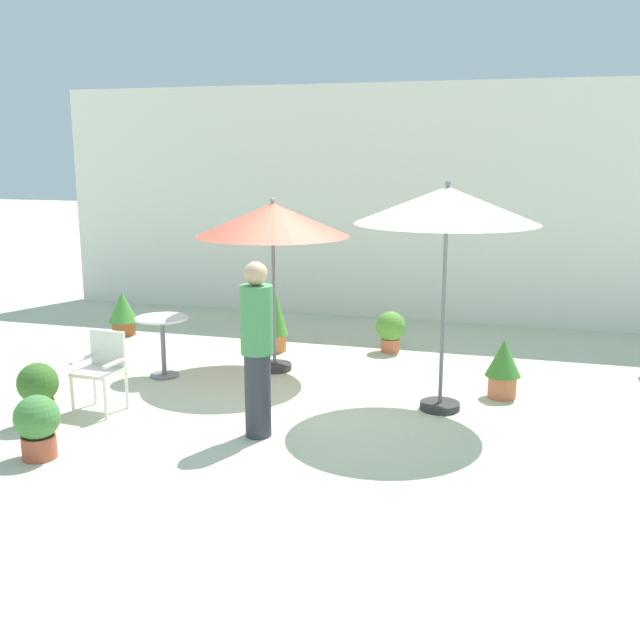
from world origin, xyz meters
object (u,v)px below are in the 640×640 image
at_px(potted_plant_1, 275,318).
at_px(potted_plant_3, 38,391).
at_px(patio_umbrella_0, 447,208).
at_px(cafe_table_0, 163,336).
at_px(potted_plant_2, 37,424).
at_px(potted_plant_4, 267,325).
at_px(standing_person, 257,347).
at_px(patio_chair_1, 102,365).
at_px(potted_plant_6, 123,312).
at_px(patio_umbrella_1, 273,221).
at_px(potted_plant_5, 390,329).
at_px(potted_plant_0, 503,366).

relative_size(potted_plant_1, potted_plant_3, 1.36).
distance_m(patio_umbrella_0, cafe_table_0, 3.90).
bearing_deg(potted_plant_2, potted_plant_4, 82.96).
bearing_deg(cafe_table_0, potted_plant_3, -102.03).
bearing_deg(potted_plant_2, potted_plant_1, 79.07).
distance_m(cafe_table_0, potted_plant_3, 1.99).
height_order(potted_plant_3, standing_person, standing_person).
height_order(patio_chair_1, potted_plant_3, patio_chair_1).
xyz_separation_m(potted_plant_3, potted_plant_4, (1.09, 3.87, -0.09)).
distance_m(patio_chair_1, potted_plant_1, 3.04).
relative_size(patio_umbrella_0, patio_chair_1, 2.86).
xyz_separation_m(potted_plant_2, potted_plant_3, (-0.52, 0.74, 0.04)).
bearing_deg(patio_chair_1, cafe_table_0, 88.24).
bearing_deg(potted_plant_6, patio_umbrella_1, -21.88).
xyz_separation_m(patio_umbrella_0, potted_plant_5, (-1.00, 2.26, -1.88)).
xyz_separation_m(cafe_table_0, potted_plant_0, (4.14, 0.33, -0.15)).
distance_m(potted_plant_3, potted_plant_6, 3.97).
height_order(potted_plant_1, potted_plant_5, potted_plant_1).
xyz_separation_m(cafe_table_0, potted_plant_5, (2.51, 1.98, -0.20)).
bearing_deg(potted_plant_6, potted_plant_5, 1.96).
relative_size(cafe_table_0, potted_plant_1, 0.84).
relative_size(potted_plant_4, potted_plant_5, 0.88).
height_order(potted_plant_0, potted_plant_4, potted_plant_0).
relative_size(patio_umbrella_0, potted_plant_1, 2.74).
distance_m(patio_chair_1, potted_plant_2, 1.38).
xyz_separation_m(potted_plant_6, standing_person, (3.51, -3.41, 0.55)).
relative_size(patio_umbrella_0, potted_plant_0, 3.62).
height_order(patio_umbrella_1, potted_plant_4, patio_umbrella_1).
bearing_deg(potted_plant_6, standing_person, -44.23).
height_order(potted_plant_3, potted_plant_6, potted_plant_6).
relative_size(potted_plant_3, potted_plant_5, 1.15).
bearing_deg(patio_umbrella_0, patio_umbrella_1, 157.03).
bearing_deg(potted_plant_4, cafe_table_0, -109.44).
xyz_separation_m(patio_umbrella_0, patio_umbrella_1, (-2.27, 0.96, -0.28)).
height_order(patio_umbrella_0, potted_plant_0, patio_umbrella_0).
distance_m(potted_plant_0, potted_plant_5, 2.32).
distance_m(potted_plant_6, standing_person, 4.92).
height_order(patio_chair_1, potted_plant_1, potted_plant_1).
distance_m(potted_plant_2, potted_plant_4, 4.64).
bearing_deg(patio_umbrella_1, potted_plant_3, -122.24).
distance_m(patio_umbrella_1, potted_plant_4, 2.14).
xyz_separation_m(patio_umbrella_1, potted_plant_4, (-0.56, 1.25, -1.64)).
relative_size(patio_umbrella_1, potted_plant_2, 3.66).
height_order(patio_umbrella_0, potted_plant_1, patio_umbrella_0).
xyz_separation_m(patio_umbrella_0, potted_plant_0, (0.63, 0.61, -1.83)).
relative_size(patio_chair_1, potted_plant_0, 1.26).
bearing_deg(potted_plant_1, potted_plant_0, -21.13).
bearing_deg(patio_umbrella_1, potted_plant_0, -6.89).
bearing_deg(potted_plant_1, potted_plant_3, -111.00).
distance_m(patio_umbrella_1, potted_plant_5, 2.42).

